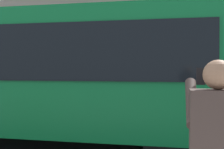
# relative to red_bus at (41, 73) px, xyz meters

# --- Properties ---
(red_bus) EXTENTS (9.05, 2.54, 3.08)m
(red_bus) POSITION_rel_red_bus_xyz_m (0.00, 0.00, 0.00)
(red_bus) COLOR #0F7238
(red_bus) RESTS_ON ground_plane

